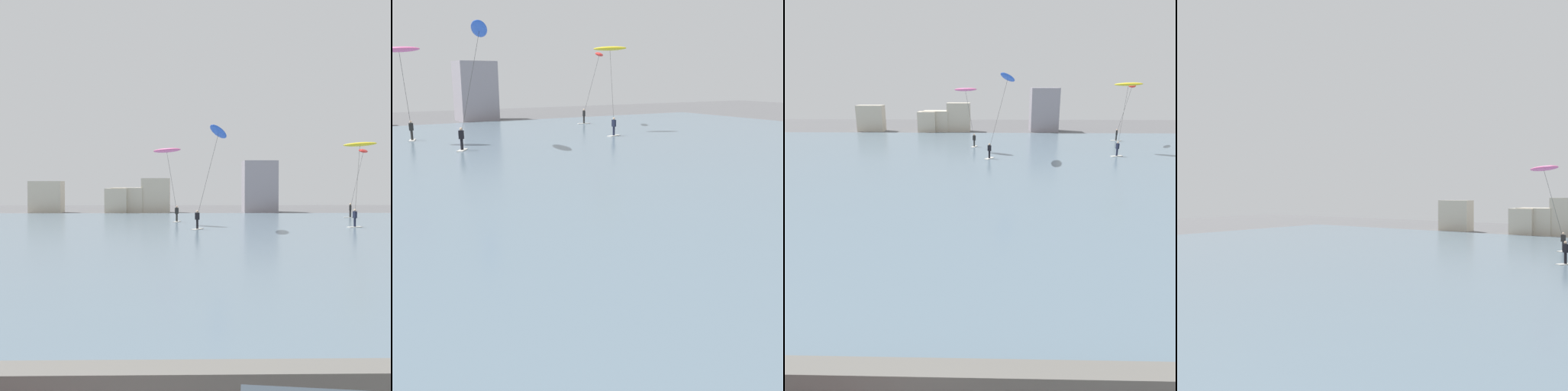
{
  "view_description": "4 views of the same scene",
  "coord_description": "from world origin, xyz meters",
  "views": [
    {
      "loc": [
        1.41,
        -3.85,
        4.16
      ],
      "look_at": [
        1.76,
        16.14,
        3.58
      ],
      "focal_mm": 42.84,
      "sensor_mm": 36.0,
      "label": 1
    },
    {
      "loc": [
        -7.4,
        2.28,
        5.22
      ],
      "look_at": [
        -0.84,
        13.22,
        2.04
      ],
      "focal_mm": 43.75,
      "sensor_mm": 36.0,
      "label": 2
    },
    {
      "loc": [
        2.22,
        -3.65,
        8.08
      ],
      "look_at": [
        1.84,
        12.42,
        3.14
      ],
      "focal_mm": 34.19,
      "sensor_mm": 36.0,
      "label": 3
    },
    {
      "loc": [
        9.84,
        3.17,
        4.91
      ],
      "look_at": [
        1.66,
        14.13,
        4.92
      ],
      "focal_mm": 40.45,
      "sensor_mm": 36.0,
      "label": 4
    }
  ],
  "objects": [
    {
      "name": "kitesurfer_pink",
      "position": [
        -0.46,
        41.11,
        6.56
      ],
      "size": [
        3.19,
        4.7,
        7.4
      ],
      "color": "silver",
      "rests_on": "water_bay"
    },
    {
      "name": "water_bay",
      "position": [
        0.0,
        31.07,
        0.05
      ],
      "size": [
        84.0,
        52.0,
        0.1
      ],
      "primitive_type": "cube",
      "color": "slate",
      "rests_on": "ground"
    }
  ]
}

